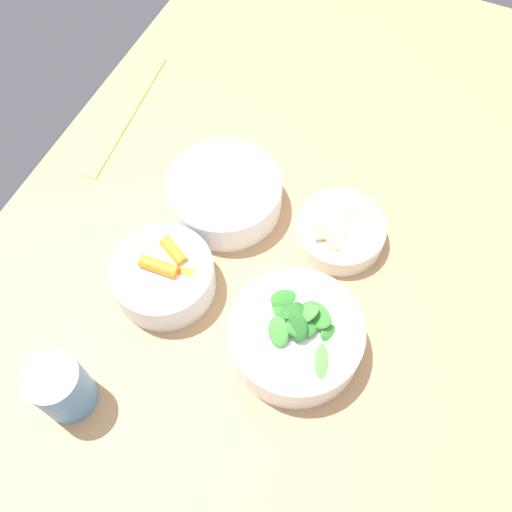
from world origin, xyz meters
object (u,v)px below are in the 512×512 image
at_px(ruler, 126,113).
at_px(bowl_greens, 296,335).
at_px(bowl_cookies, 340,231).
at_px(cup, 61,387).
at_px(bowl_carrots, 163,275).
at_px(bowl_beans_hotdog, 225,194).

bearing_deg(ruler, bowl_greens, -122.35).
bearing_deg(bowl_cookies, cup, 147.92).
bearing_deg(ruler, cup, -157.70).
relative_size(bowl_carrots, cup, 1.53).
distance_m(bowl_carrots, bowl_beans_hotdog, 0.18).
distance_m(bowl_carrots, bowl_greens, 0.22).
xyz_separation_m(bowl_greens, bowl_beans_hotdog, (0.18, 0.20, -0.01)).
xyz_separation_m(bowl_carrots, bowl_beans_hotdog, (0.18, -0.02, -0.00)).
height_order(bowl_greens, ruler, bowl_greens).
height_order(bowl_carrots, bowl_cookies, bowl_carrots).
relative_size(bowl_cookies, ruler, 0.46).
bearing_deg(bowl_beans_hotdog, cup, 171.97).
bearing_deg(bowl_greens, bowl_cookies, 1.10).
xyz_separation_m(bowl_greens, cup, (-0.20, 0.26, 0.02)).
bearing_deg(bowl_carrots, bowl_cookies, -48.40).
bearing_deg(bowl_cookies, ruler, 78.62).
height_order(bowl_cookies, cup, cup).
distance_m(bowl_cookies, cup, 0.48).
height_order(bowl_carrots, bowl_greens, bowl_greens).
distance_m(bowl_carrots, ruler, 0.37).
bearing_deg(bowl_greens, bowl_carrots, 88.03).
distance_m(bowl_beans_hotdog, cup, 0.39).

